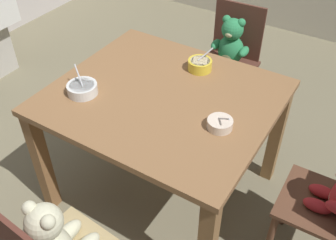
{
  "coord_description": "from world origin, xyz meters",
  "views": [
    {
      "loc": [
        0.89,
        -1.39,
        1.97
      ],
      "look_at": [
        0.0,
        0.05,
        0.54
      ],
      "focal_mm": 41.95,
      "sensor_mm": 36.0,
      "label": 1
    }
  ],
  "objects_px": {
    "porridge_bowl_white_near_left": "(82,89)",
    "teddy_chair_far_center": "(230,53)",
    "dining_table": "(163,112)",
    "porridge_bowl_cream_near_right": "(220,124)",
    "porridge_bowl_yellow_far_center": "(200,65)"
  },
  "relations": [
    {
      "from": "porridge_bowl_white_near_left",
      "to": "teddy_chair_far_center",
      "type": "bearing_deg",
      "value": 72.67
    },
    {
      "from": "teddy_chair_far_center",
      "to": "porridge_bowl_cream_near_right",
      "type": "bearing_deg",
      "value": 18.52
    },
    {
      "from": "dining_table",
      "to": "porridge_bowl_cream_near_right",
      "type": "relative_size",
      "value": 9.4
    },
    {
      "from": "dining_table",
      "to": "porridge_bowl_cream_near_right",
      "type": "height_order",
      "value": "porridge_bowl_cream_near_right"
    },
    {
      "from": "porridge_bowl_yellow_far_center",
      "to": "porridge_bowl_cream_near_right",
      "type": "xyz_separation_m",
      "value": [
        0.32,
        -0.39,
        -0.01
      ]
    },
    {
      "from": "teddy_chair_far_center",
      "to": "porridge_bowl_white_near_left",
      "type": "bearing_deg",
      "value": -19.97
    },
    {
      "from": "teddy_chair_far_center",
      "to": "porridge_bowl_yellow_far_center",
      "type": "bearing_deg",
      "value": 3.55
    },
    {
      "from": "porridge_bowl_yellow_far_center",
      "to": "porridge_bowl_cream_near_right",
      "type": "relative_size",
      "value": 1.12
    },
    {
      "from": "dining_table",
      "to": "porridge_bowl_yellow_far_center",
      "type": "xyz_separation_m",
      "value": [
        0.05,
        0.31,
        0.15
      ]
    },
    {
      "from": "dining_table",
      "to": "porridge_bowl_white_near_left",
      "type": "xyz_separation_m",
      "value": [
        -0.36,
        -0.21,
        0.15
      ]
    },
    {
      "from": "dining_table",
      "to": "porridge_bowl_white_near_left",
      "type": "relative_size",
      "value": 7.26
    },
    {
      "from": "porridge_bowl_white_near_left",
      "to": "porridge_bowl_yellow_far_center",
      "type": "distance_m",
      "value": 0.66
    },
    {
      "from": "dining_table",
      "to": "porridge_bowl_cream_near_right",
      "type": "distance_m",
      "value": 0.4
    },
    {
      "from": "dining_table",
      "to": "teddy_chair_far_center",
      "type": "xyz_separation_m",
      "value": [
        -0.01,
        0.9,
        -0.09
      ]
    },
    {
      "from": "porridge_bowl_cream_near_right",
      "to": "dining_table",
      "type": "bearing_deg",
      "value": 167.74
    }
  ]
}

